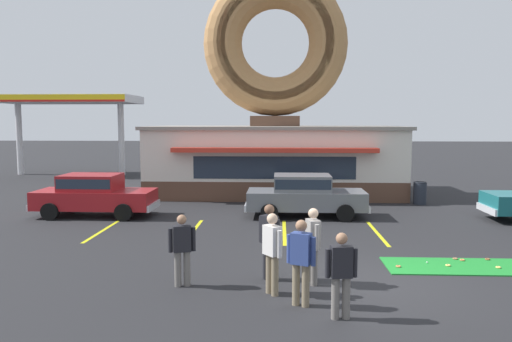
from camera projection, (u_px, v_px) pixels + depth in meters
name	position (u px, v px, depth m)	size (l,w,h in m)	color
ground_plane	(371.00, 282.00, 11.19)	(160.00, 160.00, 0.00)	#232326
donut_shop_building	(275.00, 118.00, 24.78)	(12.30, 6.75, 10.96)	brown
putting_mat	(465.00, 266.00, 12.35)	(3.90, 1.46, 0.03)	#1E842D
mini_donut_near_left	(462.00, 260.00, 12.82)	(0.13, 0.13, 0.04)	#D17F47
mini_donut_near_right	(487.00, 259.00, 12.89)	(0.13, 0.13, 0.04)	brown
mini_donut_mid_centre	(498.00, 267.00, 12.17)	(0.13, 0.13, 0.04)	#E5C666
mini_donut_mid_right	(448.00, 265.00, 12.34)	(0.13, 0.13, 0.04)	#E5C666
mini_donut_far_left	(398.00, 266.00, 12.25)	(0.13, 0.13, 0.04)	#D17F47
mini_donut_far_centre	(455.00, 259.00, 12.94)	(0.13, 0.13, 0.04)	#A5724C
golf_ball	(427.00, 262.00, 12.59)	(0.04, 0.04, 0.04)	white
car_grey	(305.00, 194.00, 18.76)	(4.57, 1.99, 1.60)	slate
car_red	(94.00, 193.00, 18.91)	(4.57, 2.01, 1.60)	maroon
pedestrian_blue_sweater_man	(301.00, 258.00, 9.67)	(0.56, 0.37, 1.71)	#7F7056
pedestrian_hooded_kid	(313.00, 242.00, 10.97)	(0.33, 0.58, 1.70)	slate
pedestrian_leather_jacket_man	(272.00, 250.00, 10.32)	(0.42, 0.50, 1.71)	#7F7056
pedestrian_clipboard_woman	(182.00, 247.00, 10.85)	(0.57, 0.34, 1.59)	slate
pedestrian_beanie_man	(269.00, 238.00, 11.27)	(0.48, 0.43, 1.74)	#232328
pedestrian_crossing_woman	(341.00, 272.00, 9.03)	(0.59, 0.28, 1.60)	slate
trash_bin	(420.00, 193.00, 21.69)	(0.57, 0.57, 0.97)	#232833
gas_station_canopy	(69.00, 102.00, 33.25)	(9.00, 4.46, 5.30)	silver
parking_stripe_far_left	(103.00, 230.00, 16.53)	(0.12, 3.60, 0.01)	yellow
parking_stripe_left	(193.00, 231.00, 16.39)	(0.12, 3.60, 0.01)	yellow
parking_stripe_mid_left	(284.00, 232.00, 16.25)	(0.12, 3.60, 0.01)	yellow
parking_stripe_centre	(377.00, 233.00, 16.10)	(0.12, 3.60, 0.01)	yellow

